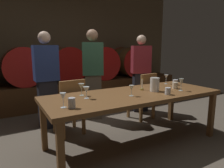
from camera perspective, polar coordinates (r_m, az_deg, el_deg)
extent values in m
plane|color=brown|center=(2.88, 2.59, -17.54)|extent=(8.97, 8.97, 0.00)
cube|color=brown|center=(5.40, -15.29, 11.49)|extent=(6.90, 0.24, 2.97)
cube|color=#4C2D16|center=(4.98, -13.04, -2.33)|extent=(6.21, 0.90, 0.55)
cylinder|color=brown|center=(4.71, -24.15, 4.65)|extent=(0.81, 0.74, 0.81)
cylinder|color=#B21C16|center=(4.33, -23.64, 4.27)|extent=(0.82, 0.03, 0.82)
cylinder|color=#B21C16|center=(5.09, -24.59, 4.98)|extent=(0.82, 0.03, 0.82)
cylinder|color=#2D2D33|center=(4.71, -24.15, 4.65)|extent=(0.81, 0.04, 0.81)
cylinder|color=brown|center=(4.89, -13.04, 5.47)|extent=(0.81, 0.74, 0.81)
cylinder|color=maroon|center=(4.53, -11.63, 5.15)|extent=(0.82, 0.03, 0.82)
cylinder|color=maroon|center=(5.26, -14.25, 5.74)|extent=(0.82, 0.03, 0.82)
cylinder|color=#2D2D33|center=(4.89, -13.04, 5.47)|extent=(0.81, 0.04, 0.81)
cylinder|color=brown|center=(5.21, -3.73, 6.00)|extent=(0.81, 0.74, 0.81)
cylinder|color=#9E1411|center=(4.87, -1.75, 5.71)|extent=(0.82, 0.03, 0.82)
cylinder|color=#9E1411|center=(5.56, -5.47, 6.24)|extent=(0.82, 0.03, 0.82)
cylinder|color=#2D2D33|center=(5.21, -3.73, 6.00)|extent=(0.81, 0.04, 0.81)
cylinder|color=brown|center=(5.68, 4.84, 6.34)|extent=(0.81, 0.74, 0.81)
cylinder|color=#9E1411|center=(5.37, 7.16, 6.07)|extent=(0.82, 0.03, 0.82)
cylinder|color=#9E1411|center=(6.00, 2.76, 6.58)|extent=(0.82, 0.03, 0.82)
cylinder|color=#2D2D33|center=(5.68, 4.84, 6.34)|extent=(0.81, 0.04, 0.81)
cube|color=brown|center=(2.78, 6.39, -3.13)|extent=(2.47, 0.94, 0.05)
cube|color=brown|center=(2.09, -14.47, -18.90)|extent=(0.07, 0.07, 0.68)
cube|color=brown|center=(3.42, 26.51, -7.90)|extent=(0.07, 0.07, 0.68)
cube|color=brown|center=(2.81, -18.96, -11.24)|extent=(0.07, 0.07, 0.68)
cube|color=brown|center=(3.91, 16.57, -5.04)|extent=(0.07, 0.07, 0.68)
cube|color=olive|center=(3.21, -12.37, -6.32)|extent=(0.45, 0.45, 0.04)
cube|color=olive|center=(2.99, -11.10, -2.93)|extent=(0.40, 0.09, 0.42)
cube|color=olive|center=(3.49, -10.84, -8.84)|extent=(0.05, 0.05, 0.42)
cube|color=olive|center=(3.37, -16.11, -9.80)|extent=(0.05, 0.05, 0.42)
cube|color=olive|center=(3.21, -8.11, -10.52)|extent=(0.05, 0.05, 0.42)
cube|color=olive|center=(3.07, -13.79, -11.69)|extent=(0.05, 0.05, 0.42)
cube|color=olive|center=(3.86, 8.33, -3.33)|extent=(0.46, 0.46, 0.04)
cube|color=olive|center=(3.70, 10.44, -0.36)|extent=(0.40, 0.10, 0.42)
cube|color=olive|center=(4.15, 8.16, -5.63)|extent=(0.05, 0.05, 0.42)
cube|color=olive|center=(3.92, 4.71, -6.52)|extent=(0.05, 0.05, 0.42)
cube|color=olive|center=(3.94, 11.76, -6.64)|extent=(0.05, 0.05, 0.42)
cube|color=olive|center=(3.69, 8.33, -7.68)|extent=(0.05, 0.05, 0.42)
cube|color=black|center=(3.55, -17.79, -5.51)|extent=(0.30, 0.21, 0.81)
cube|color=navy|center=(3.43, -18.43, 5.69)|extent=(0.39, 0.25, 0.57)
sphere|color=beige|center=(3.43, -18.82, 12.47)|extent=(0.20, 0.20, 0.20)
cube|color=brown|center=(3.84, -5.38, -3.64)|extent=(0.35, 0.29, 0.84)
cube|color=#336047|center=(3.73, -5.56, 7.19)|extent=(0.44, 0.36, 0.60)
sphere|color=tan|center=(3.73, -5.68, 13.72)|extent=(0.21, 0.21, 0.21)
cube|color=black|center=(4.31, 8.04, -2.27)|extent=(0.35, 0.30, 0.82)
cube|color=maroon|center=(4.22, 8.28, 6.95)|extent=(0.44, 0.36, 0.56)
sphere|color=beige|center=(4.21, 8.42, 12.38)|extent=(0.20, 0.20, 0.20)
cylinder|color=olive|center=(2.98, 8.55, -1.49)|extent=(0.05, 0.05, 0.02)
cylinder|color=#EDE5CC|center=(2.97, 8.60, 0.10)|extent=(0.02, 0.02, 0.14)
cone|color=yellow|center=(2.95, 8.64, 1.69)|extent=(0.01, 0.01, 0.02)
cylinder|color=white|center=(2.92, 12.10, -0.13)|extent=(0.13, 0.13, 0.20)
cylinder|color=white|center=(2.16, -13.69, -6.53)|extent=(0.06, 0.06, 0.00)
cylinder|color=white|center=(2.15, -13.74, -5.50)|extent=(0.01, 0.01, 0.08)
cone|color=white|center=(2.13, -13.83, -3.48)|extent=(0.07, 0.07, 0.08)
cylinder|color=white|center=(2.49, -7.29, -4.08)|extent=(0.06, 0.06, 0.00)
cylinder|color=white|center=(2.48, -7.31, -3.32)|extent=(0.01, 0.01, 0.06)
cone|color=white|center=(2.46, -7.35, -1.68)|extent=(0.08, 0.08, 0.08)
cylinder|color=silver|center=(2.65, -8.67, -3.23)|extent=(0.06, 0.06, 0.00)
cylinder|color=silver|center=(2.64, -8.70, -2.38)|extent=(0.01, 0.01, 0.08)
cone|color=silver|center=(2.62, -8.75, -0.72)|extent=(0.08, 0.08, 0.08)
cylinder|color=silver|center=(2.61, 5.55, -3.38)|extent=(0.06, 0.06, 0.00)
cylinder|color=silver|center=(2.60, 5.56, -2.58)|extent=(0.01, 0.01, 0.07)
cone|color=silver|center=(2.59, 5.59, -1.09)|extent=(0.07, 0.07, 0.07)
cylinder|color=silver|center=(3.07, 19.06, -1.80)|extent=(0.06, 0.06, 0.00)
cylinder|color=silver|center=(3.07, 19.11, -0.96)|extent=(0.01, 0.01, 0.09)
cone|color=silver|center=(3.05, 19.21, 0.66)|extent=(0.06, 0.06, 0.09)
cylinder|color=white|center=(3.58, 15.16, 0.08)|extent=(0.06, 0.06, 0.00)
cylinder|color=white|center=(3.58, 15.19, 0.81)|extent=(0.01, 0.01, 0.09)
cone|color=white|center=(3.56, 15.25, 2.07)|extent=(0.07, 0.07, 0.07)
cylinder|color=silver|center=(2.11, -11.44, -5.34)|extent=(0.08, 0.08, 0.11)
cylinder|color=silver|center=(2.77, 15.66, -1.96)|extent=(0.07, 0.07, 0.10)
cylinder|color=beige|center=(3.20, 17.57, -0.42)|extent=(0.08, 0.08, 0.10)
cylinder|color=silver|center=(3.53, 17.65, 0.50)|extent=(0.08, 0.08, 0.09)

